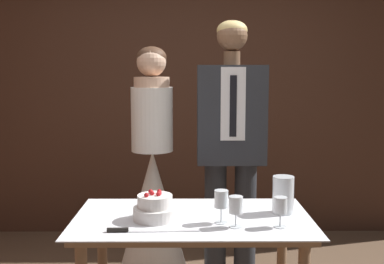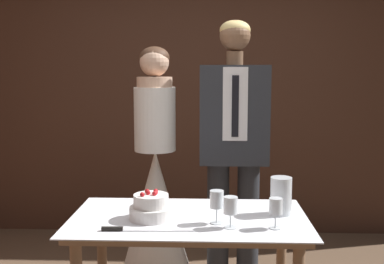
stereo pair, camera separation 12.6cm
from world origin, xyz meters
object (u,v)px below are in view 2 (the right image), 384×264
object	(u,v)px
tiered_cake	(151,208)
groom	(234,141)
wine_glass_near	(276,208)
wine_glass_middle	(231,206)
bride	(156,201)
hurricane_candle	(281,197)
wine_glass_far	(217,200)
cake_table	(189,236)
cake_knife	(130,229)

from	to	relation	value
tiered_cake	groom	size ratio (longest dim) A/B	0.12
wine_glass_near	wine_glass_middle	xyz separation A→B (m)	(-0.21, 0.00, 0.01)
wine_glass_near	wine_glass_middle	bearing A→B (deg)	179.59
bride	wine_glass_middle	bearing A→B (deg)	-64.19
wine_glass_near	hurricane_candle	distance (m)	0.24
wine_glass_far	hurricane_candle	bearing A→B (deg)	25.82
wine_glass_far	groom	distance (m)	0.94
cake_table	cake_knife	xyz separation A→B (m)	(-0.27, -0.23, 0.11)
tiered_cake	bride	distance (m)	0.88
cake_knife	hurricane_candle	bearing A→B (deg)	19.53
wine_glass_middle	hurricane_candle	size ratio (longest dim) A/B	0.77
cake_table	cake_knife	bearing A→B (deg)	-139.93
hurricane_candle	wine_glass_far	bearing A→B (deg)	-154.18
cake_table	groom	size ratio (longest dim) A/B	0.67
cake_table	wine_glass_far	bearing A→B (deg)	-34.29
wine_glass_far	bride	world-z (taller)	bride
groom	bride	bearing A→B (deg)	179.94
wine_glass_far	cake_table	bearing A→B (deg)	145.71
hurricane_candle	groom	xyz separation A→B (m)	(-0.21, 0.75, 0.18)
cake_knife	wine_glass_near	xyz separation A→B (m)	(0.69, 0.06, 0.09)
cake_knife	groom	distance (m)	1.20
cake_knife	wine_glass_near	size ratio (longest dim) A/B	2.93
wine_glass_middle	hurricane_candle	bearing A→B (deg)	39.92
cake_table	wine_glass_near	xyz separation A→B (m)	(0.42, -0.16, 0.20)
wine_glass_near	groom	size ratio (longest dim) A/B	0.08
wine_glass_far	cake_knife	bearing A→B (deg)	-162.39
cake_knife	wine_glass_far	bearing A→B (deg)	15.71
wine_glass_middle	groom	bearing A→B (deg)	86.49
wine_glass_middle	bride	distance (m)	1.12
groom	wine_glass_middle	bearing A→B (deg)	-93.51
wine_glass_far	bride	xyz separation A→B (m)	(-0.41, 0.91, -0.26)
cake_table	cake_knife	distance (m)	0.37
cake_knife	wine_glass_near	world-z (taller)	wine_glass_near
tiered_cake	cake_knife	distance (m)	0.21
cake_table	groom	world-z (taller)	groom
tiered_cake	wine_glass_middle	distance (m)	0.42
hurricane_candle	bride	bearing A→B (deg)	134.77
cake_knife	wine_glass_middle	bearing A→B (deg)	6.01
groom	cake_table	bearing A→B (deg)	-108.07
cake_table	wine_glass_middle	bearing A→B (deg)	-37.85
cake_table	wine_glass_middle	size ratio (longest dim) A/B	7.99
cake_table	tiered_cake	xyz separation A→B (m)	(-0.19, -0.04, 0.16)
wine_glass_far	hurricane_candle	world-z (taller)	hurricane_candle
wine_glass_near	hurricane_candle	xyz separation A→B (m)	(0.06, 0.23, -0.01)
cake_table	bride	world-z (taller)	bride
tiered_cake	groom	distance (m)	0.99
cake_knife	tiered_cake	bearing A→B (deg)	65.25
wine_glass_near	wine_glass_far	world-z (taller)	wine_glass_far
wine_glass_near	wine_glass_middle	distance (m)	0.21
cake_table	bride	xyz separation A→B (m)	(-0.27, 0.82, -0.04)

